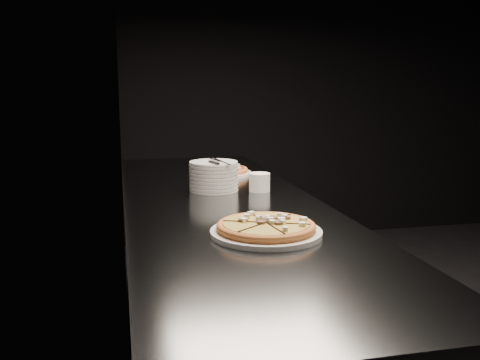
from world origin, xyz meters
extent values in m
cube|color=black|center=(-2.50, 0.00, 1.40)|extent=(0.02, 5.00, 2.80)
cube|color=black|center=(0.00, 2.50, 1.40)|extent=(5.00, 0.02, 2.80)
cube|color=#5B5F63|center=(-2.13, 0.00, 0.45)|extent=(0.70, 2.40, 0.90)
cube|color=#5B5F63|center=(-2.13, 0.00, 0.91)|extent=(0.74, 2.44, 0.02)
cylinder|color=white|center=(-2.09, -0.48, 0.93)|extent=(0.33, 0.33, 0.02)
cylinder|color=#E18843|center=(-2.09, -0.48, 0.94)|extent=(0.38, 0.38, 0.01)
torus|color=#E18843|center=(-2.09, -0.48, 0.95)|extent=(0.39, 0.39, 0.02)
cylinder|color=#FFDF54|center=(-2.09, -0.48, 0.95)|extent=(0.34, 0.34, 0.01)
cylinder|color=white|center=(-2.02, 0.59, 0.93)|extent=(0.30, 0.30, 0.01)
cylinder|color=#E18843|center=(-2.02, 0.59, 0.94)|extent=(0.28, 0.28, 0.01)
torus|color=#E18843|center=(-2.02, 0.59, 0.95)|extent=(0.29, 0.29, 0.02)
cylinder|color=#A63218|center=(-2.02, 0.59, 0.95)|extent=(0.25, 0.25, 0.01)
cylinder|color=white|center=(-2.12, 0.22, 0.93)|extent=(0.20, 0.20, 0.02)
cylinder|color=white|center=(-2.12, 0.22, 0.94)|extent=(0.20, 0.20, 0.02)
cylinder|color=white|center=(-2.12, 0.22, 0.96)|extent=(0.20, 0.20, 0.02)
cylinder|color=white|center=(-2.12, 0.22, 0.97)|extent=(0.20, 0.20, 0.02)
cylinder|color=white|center=(-2.12, 0.22, 0.99)|extent=(0.20, 0.20, 0.02)
cylinder|color=white|center=(-2.12, 0.22, 1.00)|extent=(0.20, 0.20, 0.02)
cylinder|color=white|center=(-2.12, 0.22, 1.02)|extent=(0.20, 0.20, 0.02)
cylinder|color=white|center=(-2.12, 0.22, 1.03)|extent=(0.20, 0.20, 0.02)
cube|color=silver|center=(-2.11, 0.26, 1.04)|extent=(0.05, 0.13, 0.00)
cube|color=black|center=(-2.13, 0.16, 1.05)|extent=(0.03, 0.08, 0.01)
cube|color=silver|center=(-2.09, 0.21, 1.04)|extent=(0.02, 0.20, 0.00)
cylinder|color=white|center=(-1.94, 0.15, 0.96)|extent=(0.09, 0.09, 0.08)
cylinder|color=black|center=(-1.94, 0.15, 0.99)|extent=(0.07, 0.07, 0.01)
camera|label=1|loc=(-2.50, -1.97, 1.37)|focal=40.00mm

